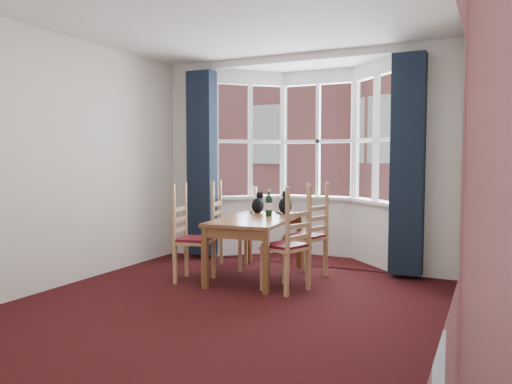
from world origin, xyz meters
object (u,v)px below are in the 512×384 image
Objects in this scene: chair_left_far at (223,232)px; candle_tall at (255,191)px; chair_left_near at (187,241)px; cat_left at (258,204)px; wine_bottle at (269,205)px; chair_right_near at (292,248)px; dining_table at (256,224)px; chair_right_far at (311,238)px; cat_right at (285,204)px.

chair_left_far is 6.67× the size of candle_tall.
cat_left is at bearing 66.22° from chair_left_near.
chair_right_near is at bearing -49.50° from wine_bottle.
chair_left_far is 0.77m from wine_bottle.
chair_right_far reaches higher than dining_table.
chair_right_near is 2.84× the size of wine_bottle.
chair_right_near is 1.31m from cat_left.
cat_right is 1.04m from candle_tall.
candle_tall is (-1.23, 1.00, 0.47)m from chair_right_far.
chair_right_near is 3.12× the size of cat_left.
cat_right reaches higher than chair_right_near.
chair_left_near is 1.39m from cat_right.
wine_bottle is (-0.54, -0.04, 0.39)m from chair_right_far.
chair_left_far is 2.92× the size of cat_right.
wine_bottle is (0.27, -0.27, 0.03)m from cat_left.
candle_tall reaches higher than chair_right_far.
chair_left_near is at bearing -177.02° from chair_right_near.
chair_left_far is 2.84× the size of wine_bottle.
chair_right_far is (0.61, 0.25, -0.17)m from dining_table.
chair_left_near is at bearing -148.47° from chair_right_far.
dining_table is at bearing -157.57° from chair_right_far.
chair_left_far is 0.88m from cat_right.
chair_left_near is 3.12× the size of cat_left.
candle_tall is (-0.41, 0.77, 0.11)m from cat_left.
chair_left_far is (0.05, 0.78, 0.00)m from chair_left_near.
dining_table is 0.68m from chair_right_far.
cat_left is 0.38m from wine_bottle.
candle_tall is at bearing 89.08° from chair_left_near.
chair_left_near is 1.29m from chair_right_near.
chair_right_near is at bearing -29.80° from chair_left_far.
chair_left_near is 2.84× the size of wine_bottle.
dining_table is at bearing -63.64° from candle_tall.
wine_bottle is at bearing -3.36° from chair_left_far.
chair_right_near is at bearing -53.60° from candle_tall.
cat_left is 0.88m from candle_tall.
dining_table is 5.36× the size of cat_left.
chair_left_near is 0.78m from chair_left_far.
dining_table is 1.43m from candle_tall.
chair_left_far is 0.58m from cat_left.
dining_table is 11.43× the size of candle_tall.
cat_left is (-0.82, 0.23, 0.36)m from chair_right_far.
chair_right_near is (0.64, -0.45, -0.17)m from dining_table.
cat_right is (-0.46, 0.30, 0.37)m from chair_right_far.
cat_left reaches higher than chair_right_far.
cat_left reaches higher than chair_left_far.
chair_right_near is (1.24, -0.71, 0.00)m from chair_left_far.
chair_left_far is at bearing -158.20° from cat_right.
chair_right_far is at bearing 22.43° from dining_table.
chair_right_near and chair_right_far have the same top height.
candle_tall reaches higher than chair_left_near.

